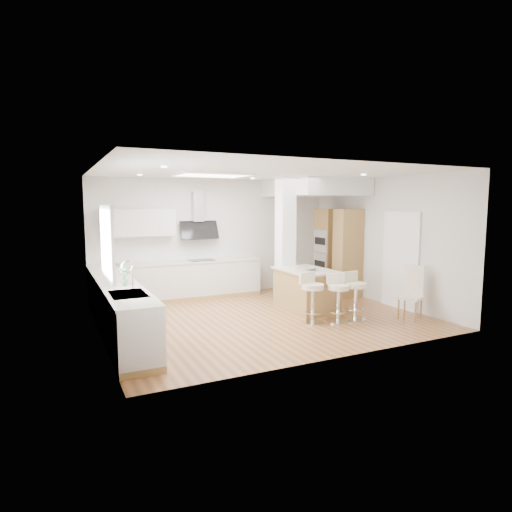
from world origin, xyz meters
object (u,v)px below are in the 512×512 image
peninsula (306,289)px  dining_chair (412,290)px  bar_stool_b (338,295)px  bar_stool_c (355,293)px  bar_stool_a (312,295)px

peninsula → dining_chair: bearing=-45.6°
bar_stool_b → dining_chair: size_ratio=0.88×
peninsula → bar_stool_c: size_ratio=1.54×
peninsula → bar_stool_b: bearing=-90.4°
bar_stool_a → bar_stool_b: bar_stool_a is taller
bar_stool_a → dining_chair: bearing=-26.1°
bar_stool_b → bar_stool_c: (0.39, -0.01, 0.01)m
peninsula → dining_chair: 2.09m
peninsula → bar_stool_b: size_ratio=1.56×
bar_stool_a → dining_chair: size_ratio=0.91×
bar_stool_a → peninsula: bearing=52.3°
bar_stool_c → peninsula: bearing=104.2°
peninsula → bar_stool_b: (0.00, -1.08, 0.08)m
bar_stool_b → bar_stool_c: 0.39m
bar_stool_b → dining_chair: (1.47, -0.39, 0.04)m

